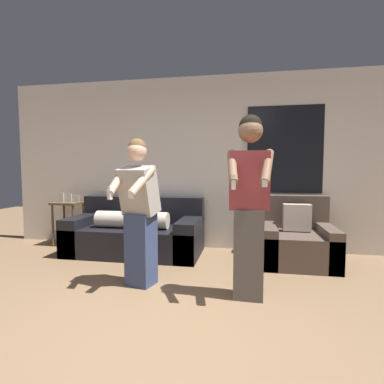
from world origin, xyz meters
TOP-DOWN VIEW (x-y plane):
  - ground_plane at (0.00, 0.00)m, footprint 14.00×14.00m
  - wall_back at (0.02, 2.86)m, footprint 6.52×0.07m
  - couch at (-0.93, 2.35)m, footprint 1.94×0.96m
  - armchair at (1.36, 2.31)m, footprint 0.93×0.94m
  - side_table at (-2.22, 2.61)m, footprint 0.45×0.39m
  - person_left at (-0.43, 1.14)m, footprint 0.46×0.57m
  - person_right at (0.72, 1.03)m, footprint 0.44×0.47m

SIDE VIEW (x-z plane):
  - ground_plane at x=0.00m, z-range 0.00..0.00m
  - armchair at x=1.36m, z-range -0.15..0.73m
  - couch at x=-0.93m, z-range -0.12..0.70m
  - side_table at x=-2.22m, z-range 0.15..1.02m
  - person_left at x=-0.43m, z-range 0.02..1.59m
  - person_right at x=0.72m, z-range 0.04..1.80m
  - wall_back at x=0.02m, z-range 0.00..2.70m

